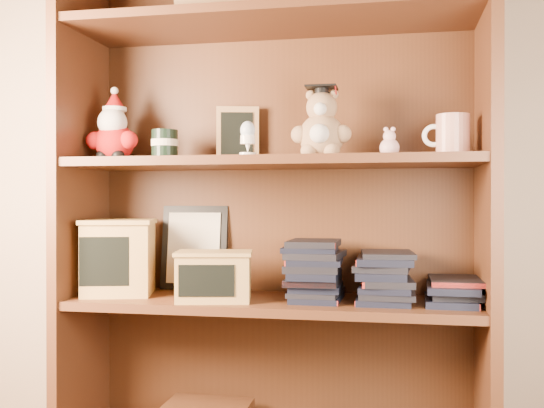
{
  "coord_description": "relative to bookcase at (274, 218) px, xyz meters",
  "views": [
    {
      "loc": [
        0.19,
        -0.47,
        0.83
      ],
      "look_at": [
        -0.16,
        1.3,
        0.82
      ],
      "focal_mm": 42.0,
      "sensor_mm": 36.0,
      "label": 1
    }
  ],
  "objects": [
    {
      "name": "certificate_frame",
      "position": [
        -0.27,
        0.09,
        -0.1
      ],
      "size": [
        0.21,
        0.05,
        0.26
      ],
      "color": "black",
      "rests_on": "shelf_lower"
    },
    {
      "name": "egg_cup",
      "position": [
        -0.05,
        -0.13,
        0.22
      ],
      "size": [
        0.05,
        0.05,
        0.1
      ],
      "color": "white",
      "rests_on": "shelf_upper"
    },
    {
      "name": "book_stack_left",
      "position": [
        0.12,
        -0.05,
        -0.15
      ],
      "size": [
        0.14,
        0.2,
        0.16
      ],
      "color": "black",
      "rests_on": "shelf_lower"
    },
    {
      "name": "shelf_upper",
      "position": [
        0.0,
        -0.05,
        0.16
      ],
      "size": [
        1.14,
        0.33,
        0.02
      ],
      "color": "#512B17",
      "rests_on": "ground"
    },
    {
      "name": "treats_box",
      "position": [
        -0.46,
        -0.05,
        -0.12
      ],
      "size": [
        0.25,
        0.25,
        0.22
      ],
      "color": "tan",
      "rests_on": "shelf_lower"
    },
    {
      "name": "chalkboard_plaque",
      "position": [
        -0.13,
        0.06,
        0.25
      ],
      "size": [
        0.13,
        0.08,
        0.17
      ],
      "color": "#9E7547",
      "rests_on": "shelf_upper"
    },
    {
      "name": "teacher_mug",
      "position": [
        0.5,
        -0.05,
        0.23
      ],
      "size": [
        0.13,
        0.09,
        0.11
      ],
      "color": "silver",
      "rests_on": "shelf_upper"
    },
    {
      "name": "shelf_lower",
      "position": [
        0.0,
        -0.05,
        -0.24
      ],
      "size": [
        1.14,
        0.33,
        0.02
      ],
      "color": "#512B17",
      "rests_on": "ground"
    },
    {
      "name": "bookcase",
      "position": [
        0.0,
        0.0,
        0.0
      ],
      "size": [
        1.2,
        0.35,
        1.6
      ],
      "color": "#512B17",
      "rests_on": "ground"
    },
    {
      "name": "pink_figurine",
      "position": [
        0.33,
        -0.05,
        0.2
      ],
      "size": [
        0.05,
        0.05,
        0.08
      ],
      "color": "beige",
      "rests_on": "shelf_upper"
    },
    {
      "name": "santa_plush",
      "position": [
        -0.48,
        -0.06,
        0.25
      ],
      "size": [
        0.16,
        0.12,
        0.23
      ],
      "color": "#A50F0F",
      "rests_on": "shelf_upper"
    },
    {
      "name": "book_stack_right",
      "position": [
        0.5,
        -0.05,
        -0.2
      ],
      "size": [
        0.14,
        0.2,
        0.06
      ],
      "color": "black",
      "rests_on": "shelf_lower"
    },
    {
      "name": "teachers_tin",
      "position": [
        -0.32,
        -0.05,
        0.22
      ],
      "size": [
        0.08,
        0.08,
        0.09
      ],
      "color": "black",
      "rests_on": "shelf_upper"
    },
    {
      "name": "pencils_box",
      "position": [
        -0.15,
        -0.12,
        -0.16
      ],
      "size": [
        0.24,
        0.19,
        0.14
      ],
      "color": "tan",
      "rests_on": "shelf_lower"
    },
    {
      "name": "book_stack_mid",
      "position": [
        0.32,
        -0.05,
        -0.16
      ],
      "size": [
        0.14,
        0.2,
        0.13
      ],
      "color": "black",
      "rests_on": "shelf_lower"
    },
    {
      "name": "grad_teddy_bear",
      "position": [
        0.14,
        -0.06,
        0.25
      ],
      "size": [
        0.17,
        0.15,
        0.21
      ],
      "color": "#A37D56",
      "rests_on": "shelf_upper"
    }
  ]
}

